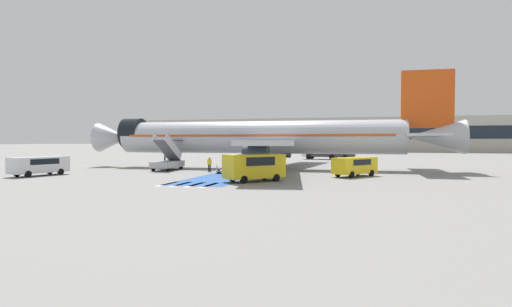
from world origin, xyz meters
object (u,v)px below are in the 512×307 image
object	(u,v)px
service_van_1	(254,165)
ground_crew_0	(279,163)
fuel_tanker	(329,149)
service_van_0	(355,165)
baggage_cart	(228,171)
airliner	(262,137)
ground_crew_1	(209,164)
service_van_2	(39,164)
terminal_building	(335,135)
boarding_stairs_forward	(168,161)

from	to	relation	value
service_van_1	ground_crew_0	world-z (taller)	service_van_1
fuel_tanker	ground_crew_0	bearing A→B (deg)	-178.17
service_van_0	baggage_cart	xyz separation A→B (m)	(-13.01, 0.54, -0.86)
airliner	ground_crew_1	distance (m)	7.86
service_van_2	fuel_tanker	bearing A→B (deg)	73.96
airliner	terminal_building	world-z (taller)	airliner
airliner	ground_crew_0	size ratio (longest dim) A/B	26.19
boarding_stairs_forward	fuel_tanker	world-z (taller)	boarding_stairs_forward
service_van_2	ground_crew_1	distance (m)	16.90
service_van_1	baggage_cart	size ratio (longest dim) A/B	1.72
boarding_stairs_forward	ground_crew_0	bearing A→B (deg)	1.09
fuel_tanker	terminal_building	distance (m)	57.28
fuel_tanker	service_van_0	xyz separation A→B (m)	(5.38, -34.31, -0.72)
service_van_2	ground_crew_1	size ratio (longest dim) A/B	3.56
service_van_0	baggage_cart	distance (m)	13.05
service_van_0	terminal_building	size ratio (longest dim) A/B	0.04
service_van_1	ground_crew_1	world-z (taller)	service_van_1
ground_crew_1	fuel_tanker	bearing A→B (deg)	32.64
boarding_stairs_forward	baggage_cart	xyz separation A→B (m)	(8.23, -2.20, -0.78)
service_van_1	ground_crew_1	distance (m)	11.62
airliner	fuel_tanker	bearing A→B (deg)	-14.26
airliner	fuel_tanker	world-z (taller)	airliner
fuel_tanker	ground_crew_0	size ratio (longest dim) A/B	5.59
service_van_1	ground_crew_0	xyz separation A→B (m)	(-0.04, 10.38, -0.38)
boarding_stairs_forward	service_van_1	distance (m)	16.35
boarding_stairs_forward	fuel_tanker	size ratio (longest dim) A/B	0.55
service_van_0	terminal_building	distance (m)	91.88
service_van_0	service_van_1	world-z (taller)	service_van_1
service_van_0	service_van_1	size ratio (longest dim) A/B	0.96
service_van_1	ground_crew_0	size ratio (longest dim) A/B	2.99
boarding_stairs_forward	service_van_1	xyz separation A→B (m)	(13.18, -9.68, 0.34)
baggage_cart	ground_crew_1	size ratio (longest dim) A/B	1.87
ground_crew_0	terminal_building	world-z (taller)	terminal_building
service_van_2	boarding_stairs_forward	bearing A→B (deg)	63.27
service_van_1	fuel_tanker	bearing A→B (deg)	-51.41
airliner	baggage_cart	world-z (taller)	airliner
service_van_0	ground_crew_1	distance (m)	15.78
ground_crew_1	baggage_cart	bearing A→B (deg)	-65.71
service_van_2	baggage_cart	size ratio (longest dim) A/B	1.90
service_van_2	ground_crew_0	size ratio (longest dim) A/B	3.31
fuel_tanker	ground_crew_1	world-z (taller)	fuel_tanker
terminal_building	boarding_stairs_forward	bearing A→B (deg)	-98.29
service_van_1	baggage_cart	distance (m)	9.04
ground_crew_0	service_van_0	bearing A→B (deg)	82.32
ground_crew_1	terminal_building	world-z (taller)	terminal_building
baggage_cart	terminal_building	bearing A→B (deg)	-27.00
boarding_stairs_forward	ground_crew_1	size ratio (longest dim) A/B	3.32
fuel_tanker	airliner	bearing A→B (deg)	174.58
boarding_stairs_forward	service_van_0	world-z (taller)	boarding_stairs_forward
service_van_0	baggage_cart	world-z (taller)	service_van_0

